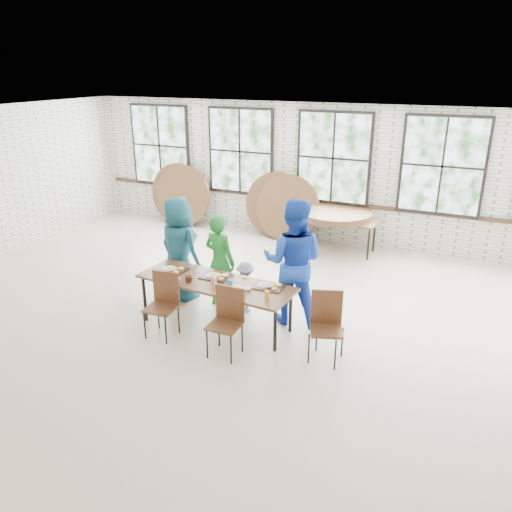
# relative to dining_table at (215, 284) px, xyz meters

# --- Properties ---
(room) EXTENTS (12.00, 12.00, 12.00)m
(room) POSITION_rel_dining_table_xyz_m (0.45, 4.50, 1.14)
(room) COLOR beige
(room) RESTS_ON ground
(dining_table) EXTENTS (2.46, 1.02, 0.74)m
(dining_table) POSITION_rel_dining_table_xyz_m (0.00, 0.00, 0.00)
(dining_table) COLOR brown
(dining_table) RESTS_ON ground
(chair_near_left) EXTENTS (0.45, 0.44, 0.95)m
(chair_near_left) POSITION_rel_dining_table_xyz_m (-0.59, -0.50, -0.13)
(chair_near_left) COLOR #52301B
(chair_near_left) RESTS_ON ground
(chair_near_right) EXTENTS (0.43, 0.42, 0.95)m
(chair_near_right) POSITION_rel_dining_table_xyz_m (0.49, -0.58, -0.13)
(chair_near_right) COLOR #52301B
(chair_near_right) RESTS_ON ground
(chair_spare) EXTENTS (0.53, 0.52, 0.95)m
(chair_spare) POSITION_rel_dining_table_xyz_m (1.75, -0.15, -0.13)
(chair_spare) COLOR #52301B
(chair_spare) RESTS_ON ground
(adult_teal) EXTENTS (0.99, 0.79, 1.76)m
(adult_teal) POSITION_rel_dining_table_xyz_m (-1.03, 0.65, 0.19)
(adult_teal) COLOR navy
(adult_teal) RESTS_ON ground
(adult_green) EXTENTS (0.64, 0.49, 1.56)m
(adult_green) POSITION_rel_dining_table_xyz_m (-0.27, 0.65, 0.09)
(adult_green) COLOR #207929
(adult_green) RESTS_ON ground
(toddler) EXTENTS (0.59, 0.41, 0.84)m
(toddler) POSITION_rel_dining_table_xyz_m (0.19, 0.65, -0.27)
(toddler) COLOR #141541
(toddler) RESTS_ON ground
(adult_blue) EXTENTS (1.05, 0.88, 1.94)m
(adult_blue) POSITION_rel_dining_table_xyz_m (0.98, 0.65, 0.28)
(adult_blue) COLOR blue
(adult_blue) RESTS_ON ground
(storage_table) EXTENTS (1.86, 0.92, 0.74)m
(storage_table) POSITION_rel_dining_table_xyz_m (0.71, 3.97, -0.00)
(storage_table) COLOR brown
(storage_table) RESTS_ON ground
(tabletop_clutter) EXTENTS (2.05, 0.64, 0.11)m
(tabletop_clutter) POSITION_rel_dining_table_xyz_m (0.11, -0.02, 0.08)
(tabletop_clutter) COLOR black
(tabletop_clutter) RESTS_ON dining_table
(round_tops_stacked) EXTENTS (1.50, 1.50, 0.13)m
(round_tops_stacked) POSITION_rel_dining_table_xyz_m (0.71, 3.97, 0.12)
(round_tops_stacked) COLOR brown
(round_tops_stacked) RESTS_ON storage_table
(round_tops_leaning) EXTENTS (4.43, 0.42, 1.50)m
(round_tops_leaning) POSITION_rel_dining_table_xyz_m (-1.97, 4.29, 0.05)
(round_tops_leaning) COLOR brown
(round_tops_leaning) RESTS_ON ground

